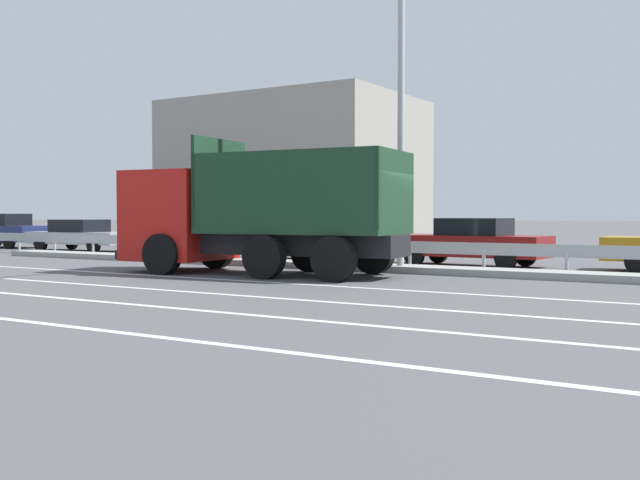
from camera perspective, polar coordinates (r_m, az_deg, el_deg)
ground_plane at (r=18.38m, az=3.08°, el=-2.80°), size 320.00×320.00×0.00m
lane_strip_0 at (r=17.74m, az=-7.75°, el=-2.98°), size 55.97×0.16×0.01m
lane_strip_1 at (r=15.90m, az=-13.53°, el=-3.60°), size 55.97×0.16×0.01m
lane_strip_2 at (r=14.53m, az=-19.35°, el=-4.17°), size 55.97×0.16×0.01m
median_island at (r=20.03m, az=5.65°, el=-2.16°), size 30.78×1.10×0.18m
median_guardrail at (r=20.90m, az=6.86°, el=-0.67°), size 55.97×0.09×0.78m
dump_truck at (r=19.66m, az=-7.03°, el=1.43°), size 7.66×3.36×3.50m
median_road_sign at (r=23.45m, az=-8.30°, el=1.28°), size 0.83×0.16×2.31m
street_lamp_1 at (r=20.08m, az=6.01°, el=14.28°), size 0.71×2.18×10.64m
parked_car_0 at (r=37.40m, az=-23.00°, el=0.66°), size 4.64×2.11×1.56m
parked_car_1 at (r=32.72m, az=-17.72°, el=0.37°), size 4.90×2.11×1.31m
parked_car_2 at (r=29.08m, az=-10.25°, el=0.35°), size 4.49×2.24×1.42m
parked_car_3 at (r=25.09m, az=-1.12°, el=0.16°), size 4.93×2.11×1.48m
parked_car_4 at (r=22.46m, az=11.42°, el=-0.14°), size 4.60×1.99×1.42m
background_building_0 at (r=40.14m, az=-1.94°, el=5.16°), size 12.24×8.74×7.52m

